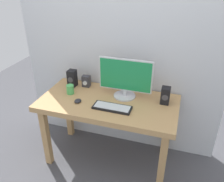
{
  "coord_description": "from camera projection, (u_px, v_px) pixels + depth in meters",
  "views": [
    {
      "loc": [
        0.66,
        -1.94,
        2.0
      ],
      "look_at": [
        0.04,
        0.0,
        0.9
      ],
      "focal_mm": 37.45,
      "sensor_mm": 36.0,
      "label": 1
    }
  ],
  "objects": [
    {
      "name": "ground_plane",
      "position": [
        109.0,
        157.0,
        2.76
      ],
      "size": [
        6.0,
        6.0,
        0.0
      ],
      "primitive_type": "plane",
      "color": "#4C4C51"
    },
    {
      "name": "monitor",
      "position": [
        125.0,
        78.0,
        2.37
      ],
      "size": [
        0.55,
        0.23,
        0.41
      ],
      "color": "silver",
      "rests_on": "desk"
    },
    {
      "name": "speaker_left",
      "position": [
        72.0,
        78.0,
        2.64
      ],
      "size": [
        0.09,
        0.1,
        0.19
      ],
      "color": "black",
      "rests_on": "desk"
    },
    {
      "name": "coffee_mug",
      "position": [
        70.0,
        89.0,
        2.5
      ],
      "size": [
        0.08,
        0.08,
        0.1
      ],
      "primitive_type": "cylinder",
      "color": "#4CB259",
      "rests_on": "desk"
    },
    {
      "name": "wall_back",
      "position": [
        120.0,
        21.0,
        2.37
      ],
      "size": [
        2.31,
        0.04,
        3.0
      ],
      "primitive_type": "cube",
      "color": "silver",
      "rests_on": "ground_plane"
    },
    {
      "name": "audio_controller",
      "position": [
        86.0,
        81.0,
        2.64
      ],
      "size": [
        0.09,
        0.08,
        0.13
      ],
      "color": "#333338",
      "rests_on": "desk"
    },
    {
      "name": "desk",
      "position": [
        108.0,
        109.0,
        2.43
      ],
      "size": [
        1.41,
        0.7,
        0.78
      ],
      "color": "tan",
      "rests_on": "ground_plane"
    },
    {
      "name": "keyboard_primary",
      "position": [
        112.0,
        107.0,
        2.25
      ],
      "size": [
        0.38,
        0.15,
        0.02
      ],
      "color": "black",
      "rests_on": "desk"
    },
    {
      "name": "speaker_right",
      "position": [
        165.0,
        95.0,
        2.31
      ],
      "size": [
        0.09,
        0.1,
        0.17
      ],
      "color": "black",
      "rests_on": "desk"
    },
    {
      "name": "mouse",
      "position": [
        78.0,
        101.0,
        2.35
      ],
      "size": [
        0.07,
        0.08,
        0.03
      ],
      "primitive_type": "ellipsoid",
      "rotation": [
        0.0,
        0.0,
        0.0
      ],
      "color": "#232328",
      "rests_on": "desk"
    }
  ]
}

